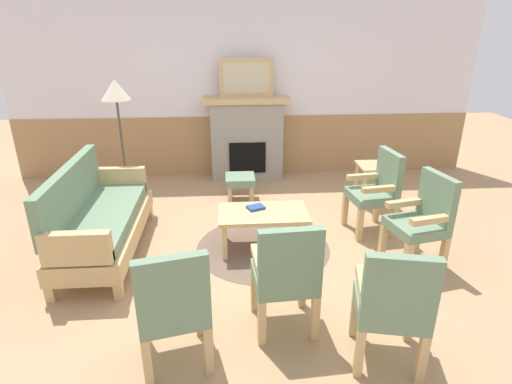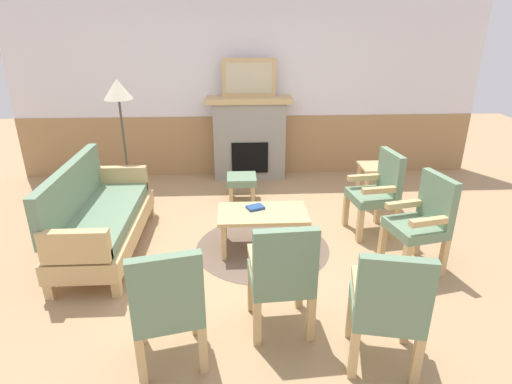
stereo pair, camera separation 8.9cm
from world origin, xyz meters
name	(u,v)px [view 2 (the right image)]	position (x,y,z in m)	size (l,w,h in m)	color
ground_plane	(258,250)	(0.00, 0.00, 0.00)	(14.00, 14.00, 0.00)	tan
wall_back	(248,92)	(0.00, 2.60, 1.31)	(7.20, 0.14, 2.70)	white
fireplace	(249,138)	(0.00, 2.35, 0.65)	(1.30, 0.44, 1.28)	gray
framed_picture	(249,78)	(0.00, 2.35, 1.56)	(0.80, 0.04, 0.56)	tan
couch	(100,218)	(-1.68, 0.09, 0.40)	(0.70, 1.80, 0.98)	tan
coffee_table	(263,216)	(0.06, 0.05, 0.39)	(0.96, 0.56, 0.44)	tan
round_rug	(262,247)	(0.06, 0.05, 0.00)	(1.48, 1.48, 0.01)	brown
book_on_table	(255,207)	(-0.02, 0.14, 0.46)	(0.18, 0.13, 0.03)	navy
footstool	(242,181)	(-0.14, 1.41, 0.28)	(0.40, 0.40, 0.36)	tan
armchair_near_fireplace	(378,189)	(1.42, 0.38, 0.54)	(0.54, 0.54, 0.98)	tan
armchair_by_window_left	(423,219)	(1.60, -0.41, 0.54)	(0.57, 0.57, 0.98)	tan
armchair_front_left	(167,303)	(-0.72, -1.60, 0.54)	(0.57, 0.57, 0.98)	tan
armchair_front_center	(282,273)	(0.12, -1.28, 0.54)	(0.51, 0.51, 0.98)	tan
armchair_corner_left	(388,304)	(0.80, -1.70, 0.54)	(0.57, 0.57, 0.98)	tan
side_table	(376,174)	(1.67, 1.20, 0.43)	(0.44, 0.44, 0.55)	tan
floor_lamp_by_couch	(119,98)	(-1.67, 1.36, 1.45)	(0.36, 0.36, 1.68)	#332D28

